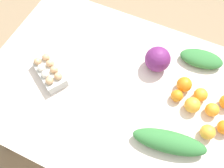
{
  "coord_description": "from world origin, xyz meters",
  "views": [
    {
      "loc": [
        -0.28,
        0.6,
        1.97
      ],
      "look_at": [
        0.0,
        0.0,
        0.75
      ],
      "focal_mm": 40.0,
      "sensor_mm": 36.0,
      "label": 1
    }
  ],
  "objects_px": {
    "egg_carton": "(49,72)",
    "greens_bunch_beet_tops": "(169,142)",
    "cabbage_purple": "(158,59)",
    "orange_1": "(208,132)",
    "orange_0": "(192,105)",
    "orange_4": "(184,84)",
    "orange_5": "(201,95)",
    "orange_2": "(212,110)",
    "greens_bunch_scallion": "(201,59)",
    "orange_7": "(224,127)",
    "orange_3": "(177,96)"
  },
  "relations": [
    {
      "from": "egg_carton",
      "to": "greens_bunch_beet_tops",
      "type": "height_order",
      "value": "egg_carton"
    },
    {
      "from": "cabbage_purple",
      "to": "orange_1",
      "type": "bearing_deg",
      "value": 142.85
    },
    {
      "from": "orange_0",
      "to": "orange_4",
      "type": "distance_m",
      "value": 0.13
    },
    {
      "from": "greens_bunch_beet_tops",
      "to": "egg_carton",
      "type": "bearing_deg",
      "value": -7.25
    },
    {
      "from": "greens_bunch_beet_tops",
      "to": "orange_1",
      "type": "height_order",
      "value": "greens_bunch_beet_tops"
    },
    {
      "from": "orange_5",
      "to": "egg_carton",
      "type": "bearing_deg",
      "value": 15.35
    },
    {
      "from": "greens_bunch_beet_tops",
      "to": "orange_2",
      "type": "distance_m",
      "value": 0.3
    },
    {
      "from": "orange_2",
      "to": "orange_4",
      "type": "distance_m",
      "value": 0.19
    },
    {
      "from": "greens_bunch_beet_tops",
      "to": "orange_5",
      "type": "bearing_deg",
      "value": -102.47
    },
    {
      "from": "orange_0",
      "to": "greens_bunch_beet_tops",
      "type": "bearing_deg",
      "value": 78.97
    },
    {
      "from": "greens_bunch_scallion",
      "to": "orange_7",
      "type": "height_order",
      "value": "orange_7"
    },
    {
      "from": "egg_carton",
      "to": "greens_bunch_scallion",
      "type": "height_order",
      "value": "egg_carton"
    },
    {
      "from": "cabbage_purple",
      "to": "egg_carton",
      "type": "xyz_separation_m",
      "value": [
        0.53,
        0.32,
        -0.03
      ]
    },
    {
      "from": "orange_1",
      "to": "orange_5",
      "type": "distance_m",
      "value": 0.21
    },
    {
      "from": "orange_1",
      "to": "egg_carton",
      "type": "bearing_deg",
      "value": 2.22
    },
    {
      "from": "greens_bunch_beet_tops",
      "to": "cabbage_purple",
      "type": "bearing_deg",
      "value": -62.41
    },
    {
      "from": "orange_0",
      "to": "orange_5",
      "type": "distance_m",
      "value": 0.08
    },
    {
      "from": "orange_2",
      "to": "orange_5",
      "type": "height_order",
      "value": "orange_5"
    },
    {
      "from": "cabbage_purple",
      "to": "egg_carton",
      "type": "distance_m",
      "value": 0.62
    },
    {
      "from": "greens_bunch_beet_tops",
      "to": "orange_3",
      "type": "relative_size",
      "value": 5.46
    },
    {
      "from": "egg_carton",
      "to": "greens_bunch_beet_tops",
      "type": "relative_size",
      "value": 0.72
    },
    {
      "from": "orange_1",
      "to": "orange_0",
      "type": "bearing_deg",
      "value": -44.34
    },
    {
      "from": "orange_1",
      "to": "orange_5",
      "type": "height_order",
      "value": "orange_1"
    },
    {
      "from": "greens_bunch_beet_tops",
      "to": "orange_3",
      "type": "height_order",
      "value": "greens_bunch_beet_tops"
    },
    {
      "from": "orange_5",
      "to": "orange_4",
      "type": "bearing_deg",
      "value": -11.5
    },
    {
      "from": "egg_carton",
      "to": "orange_2",
      "type": "height_order",
      "value": "egg_carton"
    },
    {
      "from": "cabbage_purple",
      "to": "orange_7",
      "type": "distance_m",
      "value": 0.5
    },
    {
      "from": "orange_3",
      "to": "greens_bunch_scallion",
      "type": "bearing_deg",
      "value": -100.73
    },
    {
      "from": "cabbage_purple",
      "to": "orange_5",
      "type": "height_order",
      "value": "cabbage_purple"
    },
    {
      "from": "egg_carton",
      "to": "orange_5",
      "type": "xyz_separation_m",
      "value": [
        -0.82,
        -0.22,
        -0.01
      ]
    },
    {
      "from": "orange_1",
      "to": "orange_4",
      "type": "height_order",
      "value": "orange_4"
    },
    {
      "from": "orange_5",
      "to": "orange_0",
      "type": "bearing_deg",
      "value": 73.36
    },
    {
      "from": "orange_0",
      "to": "orange_3",
      "type": "height_order",
      "value": "orange_0"
    },
    {
      "from": "greens_bunch_scallion",
      "to": "egg_carton",
      "type": "bearing_deg",
      "value": 31.07
    },
    {
      "from": "cabbage_purple",
      "to": "orange_0",
      "type": "height_order",
      "value": "cabbage_purple"
    },
    {
      "from": "orange_0",
      "to": "orange_2",
      "type": "distance_m",
      "value": 0.1
    },
    {
      "from": "egg_carton",
      "to": "orange_0",
      "type": "distance_m",
      "value": 0.8
    },
    {
      "from": "egg_carton",
      "to": "orange_7",
      "type": "relative_size",
      "value": 3.58
    },
    {
      "from": "orange_0",
      "to": "orange_3",
      "type": "xyz_separation_m",
      "value": [
        0.09,
        -0.02,
        -0.01
      ]
    },
    {
      "from": "orange_2",
      "to": "cabbage_purple",
      "type": "bearing_deg",
      "value": -22.84
    },
    {
      "from": "greens_bunch_beet_tops",
      "to": "orange_5",
      "type": "height_order",
      "value": "greens_bunch_beet_tops"
    },
    {
      "from": "orange_2",
      "to": "orange_5",
      "type": "distance_m",
      "value": 0.1
    },
    {
      "from": "egg_carton",
      "to": "orange_3",
      "type": "bearing_deg",
      "value": 45.08
    },
    {
      "from": "cabbage_purple",
      "to": "egg_carton",
      "type": "bearing_deg",
      "value": 30.94
    },
    {
      "from": "cabbage_purple",
      "to": "orange_2",
      "type": "height_order",
      "value": "cabbage_purple"
    },
    {
      "from": "cabbage_purple",
      "to": "greens_bunch_scallion",
      "type": "bearing_deg",
      "value": -148.63
    },
    {
      "from": "orange_5",
      "to": "orange_3",
      "type": "bearing_deg",
      "value": 26.96
    },
    {
      "from": "orange_3",
      "to": "orange_7",
      "type": "relative_size",
      "value": 0.92
    },
    {
      "from": "orange_0",
      "to": "orange_7",
      "type": "relative_size",
      "value": 1.14
    },
    {
      "from": "cabbage_purple",
      "to": "orange_1",
      "type": "distance_m",
      "value": 0.47
    }
  ]
}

